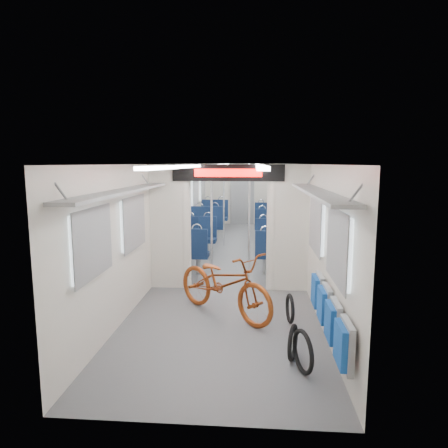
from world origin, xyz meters
name	(u,v)px	position (x,y,z in m)	size (l,w,h in m)	color
carriage	(234,200)	(0.00, -0.27, 1.50)	(12.00, 12.02, 2.31)	#515456
bicycle	(224,283)	(0.03, -3.37, 0.51)	(0.68, 1.95, 1.02)	#933E15
flip_bench	(329,313)	(1.35, -4.69, 0.58)	(0.12, 2.07, 0.47)	gray
bike_hoop_a	(303,354)	(1.03, -5.02, 0.23)	(0.50, 0.50, 0.05)	black
bike_hoop_b	(293,344)	(0.94, -4.73, 0.19)	(0.44, 0.44, 0.05)	black
bike_hoop_c	(290,310)	(1.01, -3.61, 0.19)	(0.44, 0.44, 0.05)	black
seat_bay_near_left	(193,241)	(-0.93, -0.24, 0.54)	(0.91, 2.06, 1.09)	#0D1C3A
seat_bay_near_right	(274,242)	(0.93, -0.20, 0.52)	(0.88, 1.92, 1.05)	#0D1C3A
seat_bay_far_left	(211,217)	(-0.93, 3.61, 0.57)	(0.96, 2.30, 1.17)	#0D1C3A
seat_bay_far_right	(269,219)	(0.94, 3.51, 0.54)	(0.90, 2.05, 1.09)	#0D1C3A
stanchion_near_left	(212,222)	(-0.38, -1.39, 1.15)	(0.05, 0.05, 2.30)	silver
stanchion_near_right	(249,224)	(0.37, -1.61, 1.15)	(0.04, 0.04, 2.30)	silver
stanchion_far_left	(224,206)	(-0.38, 1.79, 1.15)	(0.04, 0.04, 2.30)	silver
stanchion_far_right	(249,207)	(0.32, 1.60, 1.15)	(0.04, 0.04, 2.30)	silver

